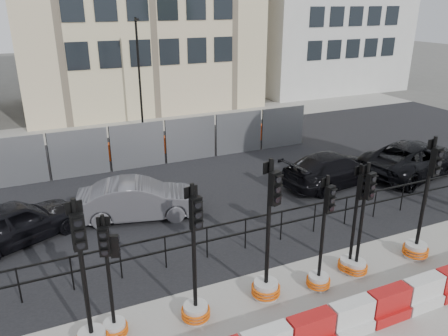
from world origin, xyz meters
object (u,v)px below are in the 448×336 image
traffic_signal_h (419,234)px  car_a (15,223)px  traffic_signal_d (267,267)px  traffic_signal_a (90,321)px  car_c (334,169)px

traffic_signal_h → car_a: 11.63m
traffic_signal_d → car_a: size_ratio=0.86×
traffic_signal_a → car_c: (10.01, 5.09, -0.06)m
traffic_signal_d → car_c: (5.87, 5.09, -0.21)m
traffic_signal_h → car_a: size_ratio=0.85×
car_a → car_c: car_a is taller
traffic_signal_h → car_c: traffic_signal_h is taller
traffic_signal_d → traffic_signal_h: bearing=-20.8°
traffic_signal_a → traffic_signal_d: (4.14, 0.00, 0.15)m
traffic_signal_a → car_c: bearing=23.5°
traffic_signal_h → traffic_signal_a: bearing=174.4°
traffic_signal_a → car_a: bearing=101.2°
traffic_signal_a → traffic_signal_h: bearing=-4.6°
traffic_signal_d → car_c: size_ratio=0.77×
traffic_signal_h → traffic_signal_d: bearing=173.4°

